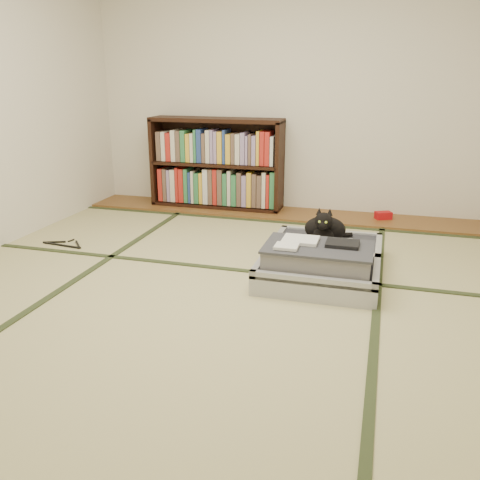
# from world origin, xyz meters

# --- Properties ---
(floor) EXTENTS (4.50, 4.50, 0.00)m
(floor) POSITION_xyz_m (0.00, 0.00, 0.00)
(floor) COLOR tan
(floor) RESTS_ON ground
(wood_strip) EXTENTS (4.00, 0.50, 0.02)m
(wood_strip) POSITION_xyz_m (0.00, 2.00, 0.01)
(wood_strip) COLOR brown
(wood_strip) RESTS_ON ground
(red_item) EXTENTS (0.17, 0.14, 0.07)m
(red_item) POSITION_xyz_m (1.00, 2.03, 0.06)
(red_item) COLOR #B00E12
(red_item) RESTS_ON wood_strip
(room_shell) EXTENTS (4.50, 4.50, 4.50)m
(room_shell) POSITION_xyz_m (0.00, 0.00, 1.46)
(room_shell) COLOR white
(room_shell) RESTS_ON ground
(tatami_borders) EXTENTS (4.00, 4.50, 0.01)m
(tatami_borders) POSITION_xyz_m (0.00, 0.49, 0.00)
(tatami_borders) COLOR #2D381E
(tatami_borders) RESTS_ON ground
(bookcase) EXTENTS (1.37, 0.31, 0.92)m
(bookcase) POSITION_xyz_m (-0.70, 2.07, 0.45)
(bookcase) COLOR black
(bookcase) RESTS_ON wood_strip
(suitcase) EXTENTS (0.79, 1.06, 0.31)m
(suitcase) POSITION_xyz_m (0.61, 0.47, 0.11)
(suitcase) COLOR #A4A5A9
(suitcase) RESTS_ON floor
(cat) EXTENTS (0.35, 0.35, 0.28)m
(cat) POSITION_xyz_m (0.59, 0.76, 0.26)
(cat) COLOR black
(cat) RESTS_ON suitcase
(cable_coil) EXTENTS (0.11, 0.11, 0.03)m
(cable_coil) POSITION_xyz_m (0.77, 0.79, 0.16)
(cable_coil) COLOR white
(cable_coil) RESTS_ON suitcase
(hanger) EXTENTS (0.39, 0.19, 0.01)m
(hanger) POSITION_xyz_m (-1.52, 0.55, 0.01)
(hanger) COLOR black
(hanger) RESTS_ON floor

